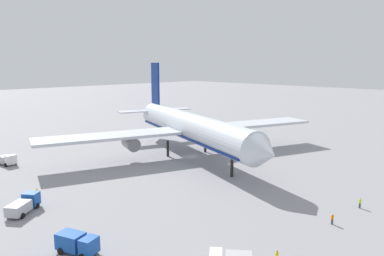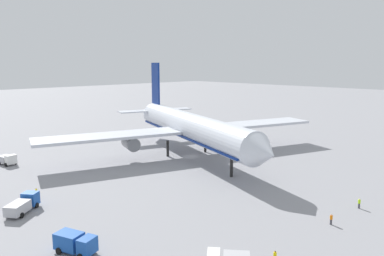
% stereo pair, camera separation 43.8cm
% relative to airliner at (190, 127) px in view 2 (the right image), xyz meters
% --- Properties ---
extents(ground_plane, '(600.00, 600.00, 0.00)m').
position_rel_airliner_xyz_m(ground_plane, '(1.09, -0.48, -7.59)').
color(ground_plane, gray).
extents(airliner, '(67.97, 76.06, 24.39)m').
position_rel_airliner_xyz_m(airliner, '(0.00, 0.00, 0.00)').
color(airliner, silver).
rests_on(airliner, ground).
extents(service_truck_1, '(5.99, 4.11, 2.57)m').
position_rel_airliner_xyz_m(service_truck_1, '(26.79, -46.44, -6.13)').
color(service_truck_1, '#194CA5').
rests_on(service_truck_1, ground).
extents(service_truck_2, '(5.94, 6.77, 2.62)m').
position_rel_airliner_xyz_m(service_truck_2, '(8.30, -46.20, -6.25)').
color(service_truck_2, '#194CA5').
rests_on(service_truck_2, ground).
extents(service_truck_4, '(5.07, 3.40, 2.60)m').
position_rel_airliner_xyz_m(service_truck_4, '(-24.19, -37.97, -6.26)').
color(service_truck_4, white).
rests_on(service_truck_4, ground).
extents(ground_worker_1, '(0.41, 0.41, 1.69)m').
position_rel_airliner_xyz_m(ground_worker_1, '(45.94, -14.52, -6.74)').
color(ground_worker_1, '#3F3F47').
rests_on(ground_worker_1, ground).
extents(ground_worker_2, '(0.55, 0.55, 1.77)m').
position_rel_airliner_xyz_m(ground_worker_2, '(46.32, -4.97, -6.69)').
color(ground_worker_2, '#3F3F47').
rests_on(ground_worker_2, ground).
extents(ground_worker_4, '(0.55, 0.55, 1.62)m').
position_rel_airliner_xyz_m(ground_worker_4, '(-39.26, -12.52, -6.77)').
color(ground_worker_4, black).
rests_on(ground_worker_4, ground).
extents(ground_worker_5, '(0.53, 0.53, 1.60)m').
position_rel_airliner_xyz_m(ground_worker_5, '(2.52, -41.74, -6.78)').
color(ground_worker_5, '#3F3F47').
rests_on(ground_worker_5, ground).
extents(traffic_cone_0, '(0.36, 0.36, 0.55)m').
position_rel_airliner_xyz_m(traffic_cone_0, '(-41.46, -10.01, -7.32)').
color(traffic_cone_0, orange).
rests_on(traffic_cone_0, ground).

